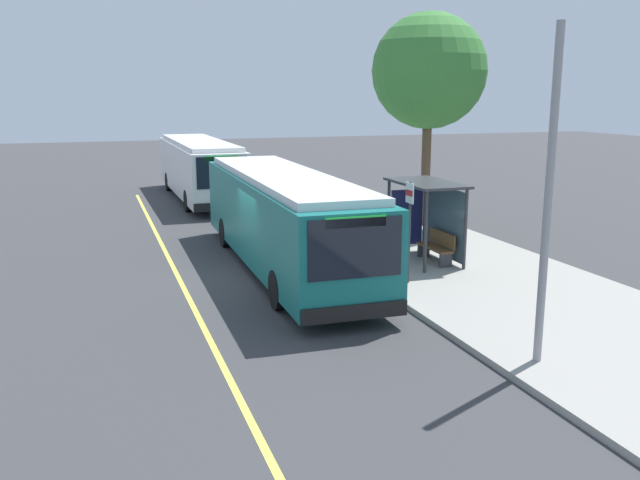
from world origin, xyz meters
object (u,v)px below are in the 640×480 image
object	(u,v)px
transit_bus_second	(200,167)
route_sign_post	(409,218)
transit_bus_main	(284,217)
waiting_bench	(437,246)

from	to	relation	value
transit_bus_second	route_sign_post	size ratio (longest dim) A/B	4.24
transit_bus_main	transit_bus_second	xyz separation A→B (m)	(-14.87, -0.22, -0.00)
transit_bus_main	waiting_bench	xyz separation A→B (m)	(1.17, 4.57, -0.99)
transit_bus_second	waiting_bench	size ratio (longest dim) A/B	7.41
transit_bus_second	transit_bus_main	bearing A→B (deg)	0.86
waiting_bench	transit_bus_main	bearing A→B (deg)	-104.42
waiting_bench	route_sign_post	size ratio (longest dim) A/B	0.57
transit_bus_second	route_sign_post	xyz separation A→B (m)	(17.92, 2.90, 0.34)
transit_bus_main	transit_bus_second	distance (m)	14.87
transit_bus_main	waiting_bench	bearing A→B (deg)	75.58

